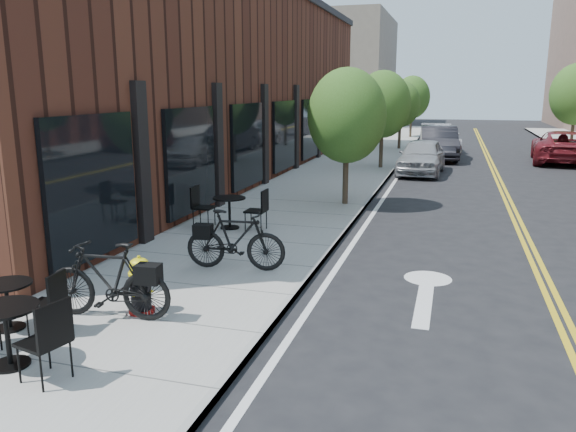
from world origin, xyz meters
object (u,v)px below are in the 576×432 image
(fire_hydrant, at_px, (140,286))
(parked_car_b, at_px, (439,143))
(bistro_set_b, at_px, (6,327))
(parked_car_c, at_px, (440,138))
(parked_car_far, at_px, (561,147))
(bistro_set_a, at_px, (7,299))
(parked_car_a, at_px, (422,156))
(bicycle_right, at_px, (235,240))
(bistro_set_c, at_px, (229,208))
(bicycle_left, at_px, (108,280))

(fire_hydrant, relative_size, parked_car_b, 0.18)
(bistro_set_b, height_order, parked_car_c, parked_car_c)
(bistro_set_b, height_order, parked_car_far, parked_car_far)
(bistro_set_a, height_order, parked_car_a, parked_car_a)
(bicycle_right, height_order, bistro_set_c, bicycle_right)
(bistro_set_c, bearing_deg, bistro_set_a, -96.37)
(bistro_set_a, relative_size, bistro_set_c, 0.90)
(bicycle_right, bearing_deg, parked_car_c, -13.58)
(parked_car_a, xyz_separation_m, parked_car_b, (0.50, 5.21, 0.09))
(bicycle_left, distance_m, bistro_set_b, 1.62)
(fire_hydrant, distance_m, parked_car_b, 21.66)
(bicycle_right, distance_m, parked_car_far, 21.09)
(bicycle_left, height_order, bistro_set_b, bicycle_left)
(fire_hydrant, distance_m, bicycle_right, 2.37)
(fire_hydrant, height_order, bicycle_right, bicycle_right)
(bistro_set_b, bearing_deg, bicycle_left, 92.89)
(fire_hydrant, xyz_separation_m, bistro_set_b, (-0.64, -1.89, 0.08))
(fire_hydrant, distance_m, bistro_set_a, 1.76)
(bistro_set_b, bearing_deg, fire_hydrant, 85.22)
(bistro_set_a, bearing_deg, parked_car_far, 60.72)
(fire_hydrant, distance_m, bistro_set_b, 2.00)
(fire_hydrant, height_order, bistro_set_a, fire_hydrant)
(bistro_set_b, distance_m, parked_car_c, 27.68)
(parked_car_c, bearing_deg, parked_car_far, -42.06)
(bicycle_right, bearing_deg, parked_car_far, -30.07)
(bicycle_right, bearing_deg, bicycle_left, 154.22)
(bistro_set_b, relative_size, parked_car_a, 0.44)
(bistro_set_b, height_order, parked_car_a, parked_car_a)
(parked_car_c, bearing_deg, parked_car_b, -96.27)
(bistro_set_a, xyz_separation_m, parked_car_far, (10.48, 22.63, 0.19))
(bicycle_left, height_order, parked_car_far, parked_car_far)
(bistro_set_c, height_order, parked_car_c, parked_car_c)
(parked_car_b, xyz_separation_m, parked_car_c, (-0.06, 4.11, -0.08))
(fire_hydrant, xyz_separation_m, parked_car_far, (9.04, 21.61, 0.21))
(fire_hydrant, height_order, bistro_set_c, bistro_set_c)
(bistro_set_c, height_order, parked_car_a, parked_car_a)
(bistro_set_b, bearing_deg, bistro_set_a, 146.25)
(bicycle_right, relative_size, parked_car_a, 0.44)
(bistro_set_a, distance_m, bistro_set_c, 6.20)
(parked_car_a, distance_m, parked_car_far, 8.09)
(bistro_set_b, bearing_deg, bistro_set_c, 104.37)
(bistro_set_a, relative_size, parked_car_c, 0.33)
(parked_car_a, bearing_deg, bistro_set_b, -98.59)
(fire_hydrant, relative_size, parked_car_c, 0.18)
(bistro_set_c, bearing_deg, parked_car_b, 75.69)
(parked_car_b, bearing_deg, bistro_set_c, -109.41)
(parked_car_c, relative_size, parked_car_far, 0.92)
(parked_car_a, distance_m, parked_car_b, 5.24)
(bicycle_left, height_order, parked_car_b, parked_car_b)
(parked_car_b, xyz_separation_m, parked_car_far, (5.48, 0.24, -0.06))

